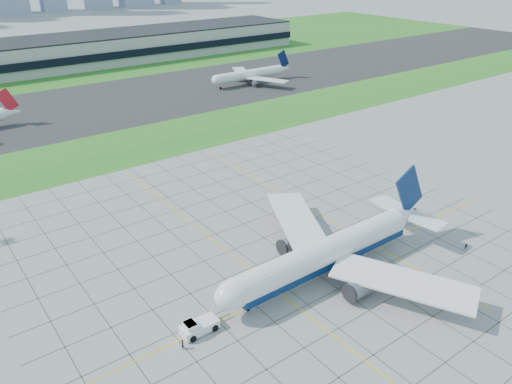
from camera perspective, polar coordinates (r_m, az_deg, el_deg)
ground at (r=105.06m, az=6.27°, el=-8.85°), size 1400.00×1400.00×0.00m
grass_median at (r=174.00m, az=-14.15°, el=5.13°), size 700.00×35.00×0.04m
asphalt_taxiway at (r=223.63m, az=-19.91°, el=8.99°), size 700.00×75.00×0.04m
grass_far at (r=328.07m, az=-26.15°, el=12.98°), size 700.00×145.00×0.04m
apron_markings at (r=112.17m, az=2.61°, el=-6.21°), size 120.00×130.00×0.03m
terminal at (r=312.85m, az=-18.10°, el=15.27°), size 260.00×43.00×15.80m
airliner at (r=101.78m, az=8.03°, el=-6.95°), size 56.28×57.08×17.73m
pushback_tug at (r=89.61m, az=-6.68°, el=-15.03°), size 9.74×3.45×2.71m
crew_near at (r=87.07m, az=-8.38°, el=-16.85°), size 0.64×0.81×1.93m
crew_far at (r=119.81m, az=22.90°, el=-5.77°), size 0.95×0.99×1.60m
distant_jet_2 at (r=250.81m, az=-0.64°, el=13.29°), size 44.07×42.66×14.08m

